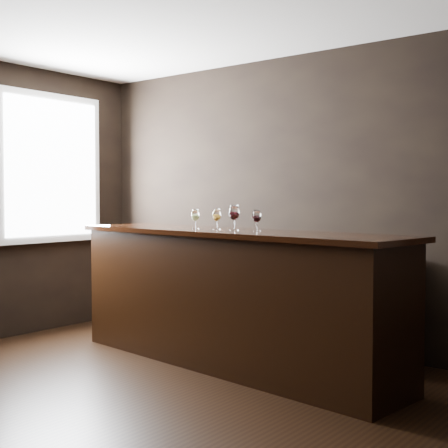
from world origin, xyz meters
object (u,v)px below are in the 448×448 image
Objects in this scene: glass_white at (195,216)px; glass_red_b at (257,217)px; glass_amber at (217,216)px; back_bar_shelf at (282,300)px; bar_counter at (231,301)px; glass_red_a at (234,213)px.

glass_red_b reaches higher than glass_white.
glass_amber is 1.01× the size of glass_red_b.
back_bar_shelf is 1.12m from glass_amber.
bar_counter is at bearing -175.04° from glass_red_b.
bar_counter is 0.79m from back_bar_shelf.
bar_counter is 18.42× the size of glass_white.
glass_red_a is (0.04, -0.01, 0.74)m from bar_counter.
glass_white is 0.98× the size of glass_red_b.
glass_amber reaches higher than glass_red_b.
glass_red_b is (0.65, 0.02, 0.00)m from glass_white.
glass_amber is 0.23m from glass_red_a.
glass_red_a reaches higher than glass_amber.
glass_white is at bearing 178.98° from glass_red_a.
glass_amber is (-0.18, 0.04, 0.72)m from bar_counter.
glass_red_b is (0.21, 0.03, -0.03)m from glass_red_a.
glass_white is at bearing -117.41° from back_bar_shelf.
glass_red_b is at bearing 8.60° from glass_red_a.
glass_red_a is (0.44, -0.01, 0.03)m from glass_white.
glass_amber reaches higher than glass_white.
bar_counter is 0.82m from glass_white.
glass_amber is (0.21, 0.04, 0.00)m from glass_white.
back_bar_shelf is 14.27× the size of glass_amber.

